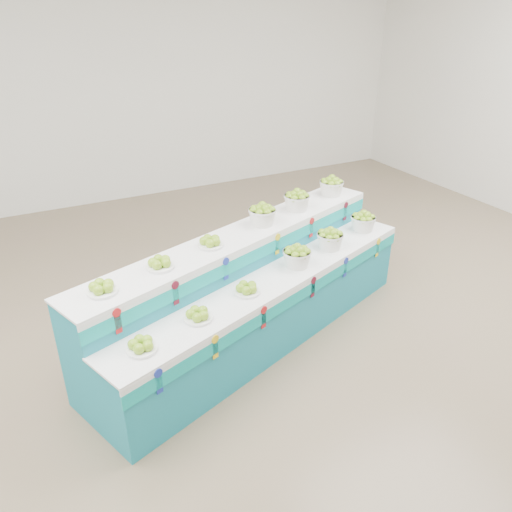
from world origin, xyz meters
The scene contains 15 objects.
ground centered at (0.00, 0.00, 0.00)m, with size 10.00×10.00×0.00m, color #726348.
back_wall centered at (0.00, 5.00, 2.00)m, with size 10.00×10.00×0.00m, color silver.
display_stand centered at (-0.03, 0.53, 0.51)m, with size 3.60×0.93×1.02m, color teal, non-canonical shape.
plate_lower_left centered at (-1.32, -0.17, 0.77)m, with size 0.23×0.23×0.10m, color white.
plate_lower_mid centered at (-0.81, 0.01, 0.77)m, with size 0.23×0.23×0.10m, color white.
plate_lower_right centered at (-0.29, 0.20, 0.77)m, with size 0.23×0.23×0.10m, color white.
basket_lower_left centered at (0.35, 0.43, 0.82)m, with size 0.27×0.27×0.21m, color silver, non-canonical shape.
basket_lower_mid centered at (0.86, 0.61, 0.82)m, with size 0.27×0.27×0.21m, color silver, non-canonical shape.
basket_lower_right centered at (1.44, 0.82, 0.82)m, with size 0.27×0.27×0.21m, color silver, non-canonical shape.
plate_upper_left centered at (-1.47, 0.25, 1.07)m, with size 0.23×0.23×0.10m, color white.
plate_upper_mid centered at (-0.96, 0.43, 1.07)m, with size 0.23×0.23×0.10m, color white.
plate_upper_right centered at (-0.44, 0.62, 1.07)m, with size 0.23×0.23×0.10m, color white.
basket_upper_left centered at (0.20, 0.85, 1.12)m, with size 0.27×0.27×0.21m, color silver, non-canonical shape.
basket_upper_mid centered at (0.71, 1.03, 1.12)m, with size 0.27×0.27×0.21m, color silver, non-canonical shape.
basket_upper_right centered at (1.29, 1.24, 1.12)m, with size 0.27×0.27×0.21m, color silver, non-canonical shape.
Camera 1 is at (-1.92, -3.14, 2.97)m, focal length 35.23 mm.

